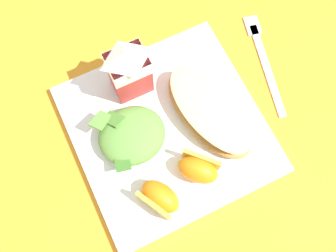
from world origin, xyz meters
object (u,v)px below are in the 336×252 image
Objects in this scene: cheesy_pizza_bread at (209,112)px; green_salad_pile at (132,135)px; metal_fork at (263,56)px; white_plate at (168,130)px; orange_wedge_front at (160,198)px; orange_wedge_middle at (198,169)px; milk_carton at (129,69)px.

green_salad_pile reaches higher than cheesy_pizza_bread.
metal_fork is (0.14, 0.06, -0.03)m from cheesy_pizza_bread.
white_plate is at bearing -166.36° from metal_fork.
orange_wedge_front is at bearing -122.03° from white_plate.
orange_wedge_middle is (0.07, 0.01, 0.00)m from orange_wedge_front.
orange_wedge_middle is at bearing -146.08° from metal_fork.
green_salad_pile reaches higher than orange_wedge_front.
orange_wedge_front is (-0.04, -0.18, -0.04)m from milk_carton.
cheesy_pizza_bread is 0.15m from metal_fork.
white_plate is 0.11m from orange_wedge_front.
milk_carton is 1.57× the size of orange_wedge_front.
orange_wedge_front is at bearing -91.09° from green_salad_pile.
cheesy_pizza_bread is 1.80× the size of green_salad_pile.
milk_carton reaches higher than metal_fork.
green_salad_pile is 0.92× the size of milk_carton.
green_salad_pile is at bearing 172.15° from cheesy_pizza_bread.
white_plate is 0.07m from cheesy_pizza_bread.
white_plate reaches higher than metal_fork.
cheesy_pizza_bread is 0.13m from milk_carton.
milk_carton is (-0.02, 0.09, 0.07)m from white_plate.
cheesy_pizza_bread is 1.66× the size of milk_carton.
milk_carton is (-0.08, 0.10, 0.04)m from cheesy_pizza_bread.
cheesy_pizza_bread is at bearing -157.01° from metal_fork.
white_plate is at bearing 171.86° from cheesy_pizza_bread.
green_salad_pile is at bearing -170.86° from metal_fork.
green_salad_pile is 1.45× the size of orange_wedge_front.
milk_carton is at bearing 100.15° from orange_wedge_middle.
metal_fork is (0.26, 0.14, -0.03)m from orange_wedge_front.
green_salad_pile is 1.48× the size of orange_wedge_middle.
orange_wedge_front is 0.37× the size of metal_fork.
cheesy_pizza_bread is 2.62× the size of orange_wedge_front.
white_plate is at bearing -7.52° from green_salad_pile.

